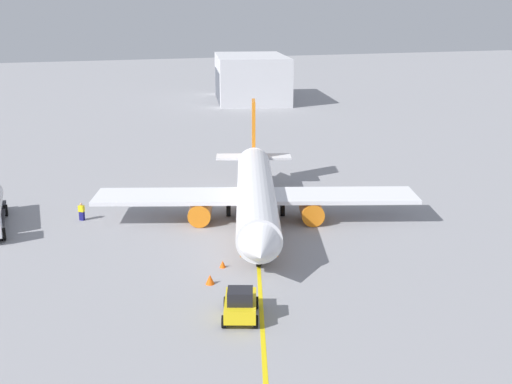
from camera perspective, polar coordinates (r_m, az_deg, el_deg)
name	(u,v)px	position (r m, az deg, el deg)	size (l,w,h in m)	color
ground_plane	(256,223)	(57.64, 0.00, -2.86)	(400.00, 400.00, 0.00)	#939399
airplane	(256,195)	(57.33, -0.01, -0.26)	(31.13, 30.09, 9.51)	white
pushback_tug	(240,304)	(40.15, -1.45, -10.31)	(4.06, 3.30, 2.20)	yellow
refueling_worker	(82,212)	(60.38, -15.82, -1.78)	(0.60, 0.63, 1.71)	navy
safety_cone_nose	(210,279)	(45.20, -4.27, -8.05)	(0.66, 0.66, 0.73)	#F2590F
safety_cone_wingtip	(223,264)	(47.93, -3.10, -6.66)	(0.50, 0.50, 0.55)	#F2590F
distant_hangar	(251,78)	(136.49, -0.48, 10.50)	(27.31, 19.71, 9.64)	silver
taxi_line_marking	(256,223)	(57.63, 0.00, -2.85)	(62.16, 0.30, 0.01)	yellow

